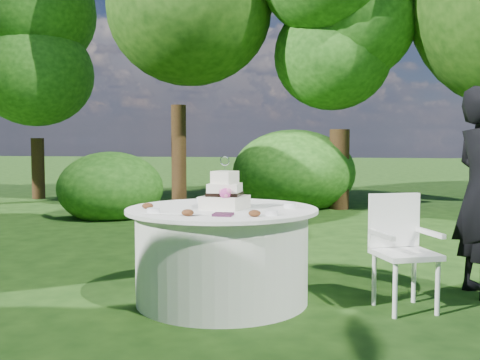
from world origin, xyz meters
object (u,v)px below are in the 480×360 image
Objects in this scene: napkins at (223,214)px; table at (222,254)px; cake at (225,195)px; chair at (401,242)px.

table is (-0.10, 0.46, -0.39)m from napkins.
cake is at bearing -48.08° from table.
napkins is 0.33× the size of cake.
table is 1.74× the size of chair.
napkins is 0.09× the size of table.
chair reaches higher than table.
chair is (1.32, 0.53, -0.26)m from napkins.
chair reaches higher than napkins.
chair is (1.42, 0.07, 0.13)m from table.
cake is at bearing 99.63° from napkins.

